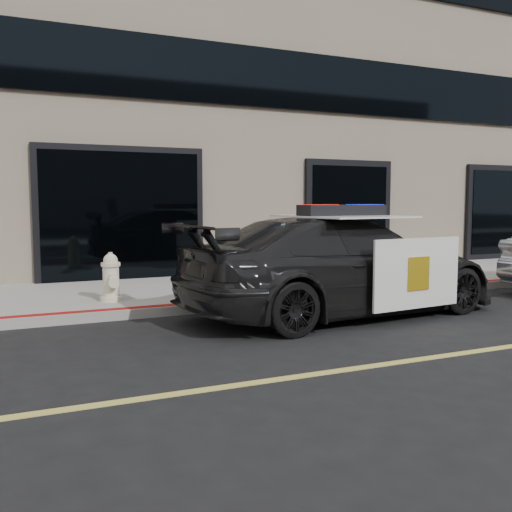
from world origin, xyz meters
name	(u,v)px	position (x,y,z in m)	size (l,w,h in m)	color
ground	(352,369)	(0.00, 0.00, 0.00)	(120.00, 120.00, 0.00)	black
sidewalk_n	(195,291)	(0.00, 5.25, 0.07)	(60.00, 3.50, 0.15)	gray
building_n	(130,38)	(0.00, 10.50, 6.00)	(60.00, 7.00, 12.00)	#756856
police_car	(342,266)	(1.48, 2.52, 0.76)	(3.10, 5.59, 1.70)	black
fire_hydrant	(111,278)	(-1.70, 4.33, 0.52)	(0.36, 0.49, 0.78)	beige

